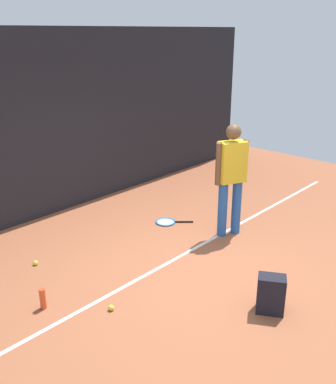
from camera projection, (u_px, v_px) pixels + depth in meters
The scene contains 9 objects.
ground_plane at pixel (191, 271), 5.62m from camera, with size 12.00×12.00×0.00m, color #9E5638.
back_fence at pixel (50, 125), 7.00m from camera, with size 10.00×0.10×3.00m, color black.
court_line at pixel (170, 262), 5.85m from camera, with size 9.00×0.05×0.00m, color white.
tennis_player at pixel (231, 174), 6.32m from camera, with size 0.49×0.36×1.70m.
tennis_racket at pixel (167, 222), 7.04m from camera, with size 0.55×0.57×0.03m.
backpack at pixel (271, 294), 4.77m from camera, with size 0.37×0.37×0.44m.
tennis_ball_near_player at pixel (36, 263), 5.76m from camera, with size 0.07×0.07×0.07m, color #CCE033.
tennis_ball_by_fence at pixel (111, 308), 4.83m from camera, with size 0.07×0.07×0.07m, color #CCE033.
water_bottle at pixel (43, 299), 4.83m from camera, with size 0.07×0.07×0.25m, color #D84C26.
Camera 1 is at (-3.79, -3.12, 2.94)m, focal length 40.53 mm.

